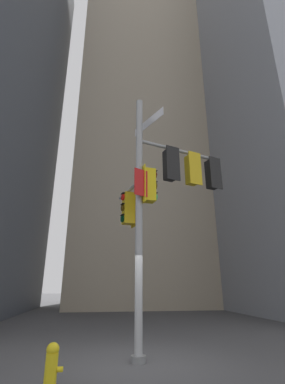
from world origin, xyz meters
name	(u,v)px	position (x,y,z in m)	size (l,w,h in m)	color
ground	(138,363)	(0.00, 0.00, 0.00)	(120.00, 120.00, 0.00)	#474749
building_tower_right	(281,36)	(16.46, 11.74, 26.33)	(16.51, 16.51, 52.66)	#9399A3
building_mid_block	(145,95)	(3.53, 20.50, 24.28)	(14.28, 14.28, 48.56)	tan
signal_pole_assembly	(162,189)	(0.77, 0.38, 4.57)	(3.46, 2.30, 7.43)	#9EA0A3
fire_hydrant	(52,365)	(-1.79, -1.55, 0.40)	(0.33, 0.23, 0.76)	yellow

